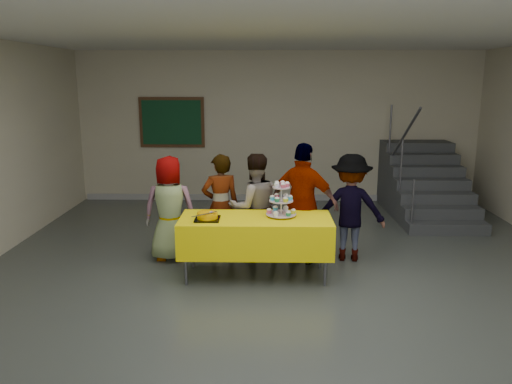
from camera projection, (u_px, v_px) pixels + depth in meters
room_shell at (291, 111)px, 5.01m from camera, size 10.00×10.04×3.02m
bake_table at (256, 234)px, 6.21m from camera, size 1.88×0.78×0.77m
cupcake_stand at (281, 202)px, 6.19m from camera, size 0.38×0.38×0.44m
bear_cake at (207, 215)px, 6.06m from camera, size 0.32×0.36×0.12m
schoolchild_a at (170, 209)px, 6.78m from camera, size 0.71×0.47×1.45m
schoolchild_b at (221, 206)px, 6.93m from camera, size 0.61×0.49×1.45m
schoolchild_c at (254, 207)px, 6.79m from camera, size 0.84×0.73×1.48m
schoolchild_d at (304, 204)px, 6.66m from camera, size 1.04×0.76×1.63m
schoolchild_e at (350, 208)px, 6.79m from camera, size 1.02×0.68×1.47m
staircase at (423, 186)px, 9.33m from camera, size 1.30×2.40×2.04m
noticeboard at (172, 122)px, 9.99m from camera, size 1.30×0.05×1.00m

